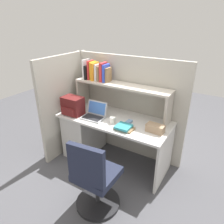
{
  "coord_description": "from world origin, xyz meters",
  "views": [
    {
      "loc": [
        1.34,
        -2.25,
        2.03
      ],
      "look_at": [
        0.0,
        -0.05,
        0.85
      ],
      "focal_mm": 33.13,
      "sensor_mm": 36.0,
      "label": 1
    }
  ],
  "objects_px": {
    "office_chair": "(95,181)",
    "computer_mouse": "(129,122)",
    "paper_cup": "(113,120)",
    "tissue_box": "(155,128)",
    "laptop": "(94,114)",
    "backpack": "(73,106)"
  },
  "relations": [
    {
      "from": "office_chair",
      "to": "computer_mouse",
      "type": "bearing_deg",
      "value": -94.36
    },
    {
      "from": "computer_mouse",
      "to": "paper_cup",
      "type": "bearing_deg",
      "value": -144.59
    },
    {
      "from": "paper_cup",
      "to": "office_chair",
      "type": "height_order",
      "value": "office_chair"
    },
    {
      "from": "tissue_box",
      "to": "laptop",
      "type": "bearing_deg",
      "value": -173.73
    },
    {
      "from": "laptop",
      "to": "tissue_box",
      "type": "bearing_deg",
      "value": 3.72
    },
    {
      "from": "laptop",
      "to": "computer_mouse",
      "type": "xyz_separation_m",
      "value": [
        0.5,
        0.1,
        -0.03
      ]
    },
    {
      "from": "computer_mouse",
      "to": "laptop",
      "type": "bearing_deg",
      "value": -166.09
    },
    {
      "from": "laptop",
      "to": "office_chair",
      "type": "relative_size",
      "value": 0.35
    },
    {
      "from": "laptop",
      "to": "tissue_box",
      "type": "height_order",
      "value": "laptop"
    },
    {
      "from": "backpack",
      "to": "computer_mouse",
      "type": "distance_m",
      "value": 0.86
    },
    {
      "from": "laptop",
      "to": "backpack",
      "type": "relative_size",
      "value": 1.08
    },
    {
      "from": "backpack",
      "to": "tissue_box",
      "type": "xyz_separation_m",
      "value": [
        1.22,
        0.13,
        -0.08
      ]
    },
    {
      "from": "office_chair",
      "to": "laptop",
      "type": "bearing_deg",
      "value": -60.93
    },
    {
      "from": "laptop",
      "to": "office_chair",
      "type": "xyz_separation_m",
      "value": [
        0.52,
        -0.75,
        -0.39
      ]
    },
    {
      "from": "paper_cup",
      "to": "tissue_box",
      "type": "height_order",
      "value": "tissue_box"
    },
    {
      "from": "computer_mouse",
      "to": "paper_cup",
      "type": "xyz_separation_m",
      "value": [
        -0.18,
        -0.12,
        0.03
      ]
    },
    {
      "from": "office_chair",
      "to": "backpack",
      "type": "bearing_deg",
      "value": -44.09
    },
    {
      "from": "backpack",
      "to": "paper_cup",
      "type": "height_order",
      "value": "backpack"
    },
    {
      "from": "backpack",
      "to": "laptop",
      "type": "bearing_deg",
      "value": 11.94
    },
    {
      "from": "laptop",
      "to": "computer_mouse",
      "type": "relative_size",
      "value": 3.11
    },
    {
      "from": "backpack",
      "to": "office_chair",
      "type": "distance_m",
      "value": 1.19
    },
    {
      "from": "paper_cup",
      "to": "computer_mouse",
      "type": "bearing_deg",
      "value": 32.66
    }
  ]
}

